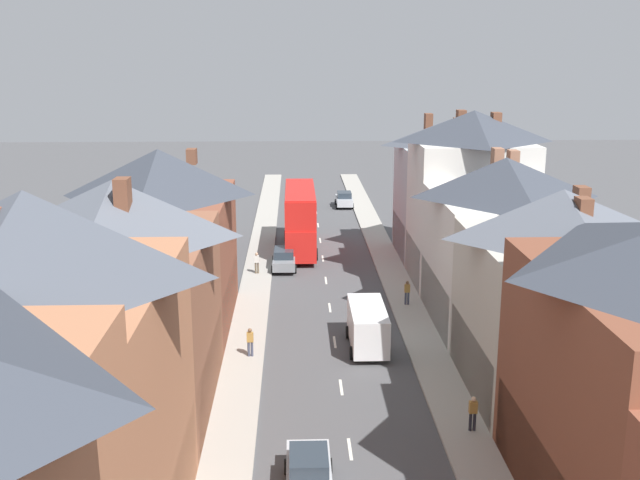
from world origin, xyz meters
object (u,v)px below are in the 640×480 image
at_px(car_parked_right_a, 284,258).
at_px(delivery_van, 368,326).
at_px(pedestrian_mid_right, 250,341).
at_px(pedestrian_far_left, 407,291).
at_px(car_near_blue, 309,472).
at_px(pedestrian_mid_left, 473,412).
at_px(pedestrian_far_right, 257,262).
at_px(double_decker_bus_lead, 300,218).
at_px(car_parked_left_a, 344,199).

xyz_separation_m(car_parked_right_a, delivery_van, (4.90, -16.20, 0.53)).
xyz_separation_m(pedestrian_mid_right, pedestrian_far_left, (9.82, 8.29, 0.00)).
height_order(car_near_blue, pedestrian_mid_right, pedestrian_mid_right).
bearing_deg(pedestrian_mid_left, pedestrian_far_right, 113.48).
height_order(delivery_van, pedestrian_far_right, delivery_van).
distance_m(car_parked_right_a, pedestrian_far_left, 12.32).
xyz_separation_m(double_decker_bus_lead, pedestrian_mid_right, (-2.93, -22.68, -1.78)).
distance_m(pedestrian_far_left, pedestrian_far_right, 12.65).
xyz_separation_m(car_near_blue, pedestrian_far_right, (-3.32, 28.63, 0.19)).
bearing_deg(double_decker_bus_lead, pedestrian_mid_right, -97.35).
bearing_deg(double_decker_bus_lead, pedestrian_far_left, -64.41).
bearing_deg(delivery_van, car_parked_left_a, 88.12).
height_order(car_near_blue, car_parked_right_a, car_near_blue).
bearing_deg(pedestrian_far_left, double_decker_bus_lead, 115.59).
relative_size(car_parked_left_a, pedestrian_far_left, 2.37).
height_order(car_parked_left_a, pedestrian_mid_right, pedestrian_mid_right).
distance_m(car_parked_right_a, pedestrian_mid_right, 17.57).
distance_m(double_decker_bus_lead, car_parked_right_a, 5.71).
bearing_deg(car_parked_right_a, pedestrian_mid_right, -95.34).
height_order(pedestrian_far_left, pedestrian_far_right, same).
bearing_deg(delivery_van, double_decker_bus_lead, 99.58).
bearing_deg(double_decker_bus_lead, car_near_blue, -89.99).
xyz_separation_m(pedestrian_mid_left, pedestrian_far_right, (-10.59, 24.38, 0.00)).
relative_size(car_parked_left_a, car_parked_right_a, 0.84).
distance_m(pedestrian_mid_right, pedestrian_far_right, 15.77).
height_order(car_parked_left_a, pedestrian_far_right, pedestrian_far_right).
height_order(delivery_van, pedestrian_far_left, delivery_van).
distance_m(double_decker_bus_lead, car_parked_left_a, 18.98).
height_order(car_near_blue, pedestrian_mid_left, pedestrian_mid_left).
relative_size(pedestrian_mid_left, pedestrian_mid_right, 1.00).
height_order(double_decker_bus_lead, car_near_blue, double_decker_bus_lead).
distance_m(car_near_blue, delivery_van, 14.62).
relative_size(car_near_blue, delivery_van, 0.75).
bearing_deg(car_near_blue, pedestrian_mid_right, 102.84).
height_order(car_parked_left_a, car_parked_right_a, car_parked_left_a).
distance_m(pedestrian_mid_left, pedestrian_mid_right, 13.36).
relative_size(car_parked_right_a, pedestrian_far_left, 2.84).
distance_m(car_parked_left_a, pedestrian_mid_right, 41.65).
bearing_deg(car_parked_right_a, pedestrian_far_right, -139.49).
xyz_separation_m(car_near_blue, pedestrian_far_left, (6.88, 21.16, 0.19)).
bearing_deg(car_parked_right_a, car_parked_left_a, 75.17).
bearing_deg(pedestrian_far_right, car_parked_left_a, 71.89).
distance_m(car_parked_left_a, delivery_van, 39.64).
xyz_separation_m(car_near_blue, pedestrian_mid_right, (-2.93, 12.87, 0.19)).
relative_size(car_near_blue, pedestrian_mid_left, 2.43).
xyz_separation_m(car_near_blue, pedestrian_mid_left, (7.27, 4.25, 0.19)).
bearing_deg(car_near_blue, pedestrian_far_left, 71.98).
relative_size(double_decker_bus_lead, pedestrian_mid_left, 6.71).
height_order(double_decker_bus_lead, pedestrian_mid_left, double_decker_bus_lead).
bearing_deg(pedestrian_far_left, pedestrian_mid_left, -88.70).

